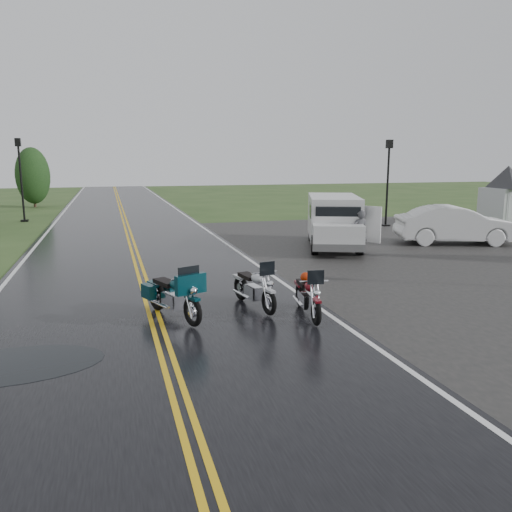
{
  "coord_description": "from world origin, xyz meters",
  "views": [
    {
      "loc": [
        -0.85,
        -10.35,
        3.47
      ],
      "look_at": [
        2.8,
        2.0,
        1.0
      ],
      "focal_mm": 35.0,
      "sensor_mm": 36.0,
      "label": 1
    }
  ],
  "objects": [
    {
      "name": "ground",
      "position": [
        0.0,
        0.0,
        0.0
      ],
      "size": [
        120.0,
        120.0,
        0.0
      ],
      "primitive_type": "plane",
      "color": "#2D471E",
      "rests_on": "ground"
    },
    {
      "name": "road",
      "position": [
        0.0,
        10.0,
        0.02
      ],
      "size": [
        8.0,
        100.0,
        0.04
      ],
      "primitive_type": "cube",
      "color": "black",
      "rests_on": "ground"
    },
    {
      "name": "parking_pad",
      "position": [
        11.0,
        5.0,
        0.01
      ],
      "size": [
        14.0,
        24.0,
        0.03
      ],
      "primitive_type": "cube",
      "color": "black",
      "rests_on": "ground"
    },
    {
      "name": "visitor_center",
      "position": [
        20.0,
        12.0,
        2.4
      ],
      "size": [
        16.0,
        10.0,
        4.8
      ],
      "primitive_type": null,
      "color": "#A8AAAD",
      "rests_on": "ground"
    },
    {
      "name": "motorcycle_red",
      "position": [
        3.2,
        -1.09,
        0.58
      ],
      "size": [
        0.98,
        2.03,
        1.15
      ],
      "primitive_type": null,
      "rotation": [
        0.0,
        0.0,
        -0.14
      ],
      "color": "#620B13",
      "rests_on": "ground"
    },
    {
      "name": "motorcycle_teal",
      "position": [
        0.71,
        -0.43,
        0.64
      ],
      "size": [
        1.54,
        2.3,
        1.28
      ],
      "primitive_type": null,
      "rotation": [
        0.0,
        0.0,
        0.39
      ],
      "color": "#042B33",
      "rests_on": "ground"
    },
    {
      "name": "motorcycle_silver",
      "position": [
        2.47,
        -0.14,
        0.6
      ],
      "size": [
        1.09,
        2.12,
        1.19
      ],
      "primitive_type": null,
      "rotation": [
        0.0,
        0.0,
        0.18
      ],
      "color": "#A8AAB0",
      "rests_on": "ground"
    },
    {
      "name": "van_white",
      "position": [
        6.42,
        6.55,
        1.05
      ],
      "size": [
        3.78,
        5.73,
        2.11
      ],
      "primitive_type": null,
      "rotation": [
        0.0,
        0.0,
        -0.36
      ],
      "color": "silver",
      "rests_on": "ground"
    },
    {
      "name": "person_at_van",
      "position": [
        7.96,
        5.97,
        0.83
      ],
      "size": [
        0.61,
        0.4,
        1.66
      ],
      "primitive_type": "imported",
      "rotation": [
        0.0,
        0.0,
        3.15
      ],
      "color": "#444448",
      "rests_on": "ground"
    },
    {
      "name": "sedan_white",
      "position": [
        13.05,
        7.19,
        0.79
      ],
      "size": [
        5.1,
        3.14,
        1.59
      ],
      "primitive_type": "imported",
      "rotation": [
        0.0,
        0.0,
        1.24
      ],
      "color": "silver",
      "rests_on": "ground"
    },
    {
      "name": "lamp_post_far_left",
      "position": [
        -5.55,
        20.93,
        2.38
      ],
      "size": [
        0.41,
        0.41,
        4.76
      ],
      "primitive_type": null,
      "color": "black",
      "rests_on": "ground"
    },
    {
      "name": "lamp_post_far_right",
      "position": [
        13.33,
        13.14,
        2.29
      ],
      "size": [
        0.39,
        0.39,
        4.59
      ],
      "primitive_type": null,
      "color": "black",
      "rests_on": "ground"
    },
    {
      "name": "tree_left_far",
      "position": [
        -6.18,
        30.54,
        1.9
      ],
      "size": [
        2.47,
        2.47,
        3.81
      ],
      "primitive_type": null,
      "color": "#1E3D19",
      "rests_on": "ground"
    }
  ]
}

